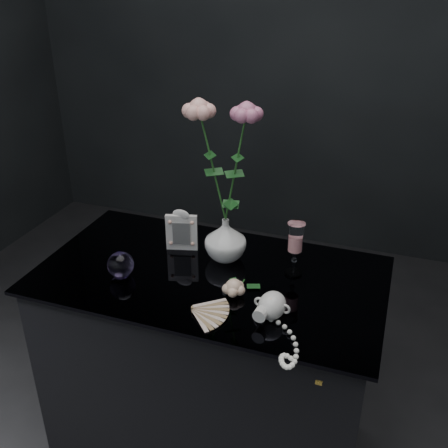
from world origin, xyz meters
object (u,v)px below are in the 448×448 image
at_px(paperweight, 121,265).
at_px(pearl_jar, 272,304).
at_px(picture_frame, 182,230).
at_px(loose_rose, 234,287).
at_px(vase, 225,239).
at_px(wine_glass, 295,249).

xyz_separation_m(paperweight, pearl_jar, (0.48, -0.04, -0.00)).
bearing_deg(paperweight, picture_frame, 63.43).
height_order(paperweight, loose_rose, paperweight).
relative_size(vase, pearl_jar, 0.52).
height_order(vase, pearl_jar, vase).
distance_m(loose_rose, pearl_jar, 0.14).
bearing_deg(pearl_jar, wine_glass, 93.82).
relative_size(picture_frame, pearl_jar, 0.55).
xyz_separation_m(loose_rose, pearl_jar, (0.13, -0.06, 0.01)).
bearing_deg(picture_frame, paperweight, -131.99).
height_order(wine_glass, picture_frame, wine_glass).
bearing_deg(picture_frame, pearl_jar, -49.60).
relative_size(picture_frame, paperweight, 1.80).
height_order(picture_frame, paperweight, picture_frame).
bearing_deg(pearl_jar, picture_frame, 151.48).
distance_m(picture_frame, loose_rose, 0.31).
relative_size(vase, picture_frame, 0.96).
relative_size(vase, paperweight, 1.73).
relative_size(wine_glass, loose_rose, 1.17).
relative_size(paperweight, pearl_jar, 0.30).
relative_size(wine_glass, paperweight, 2.15).
bearing_deg(pearl_jar, vase, 137.41).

